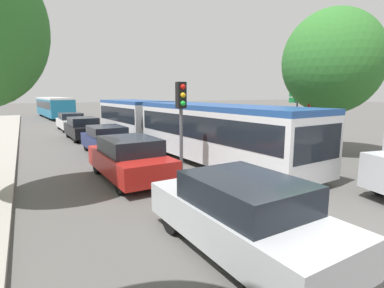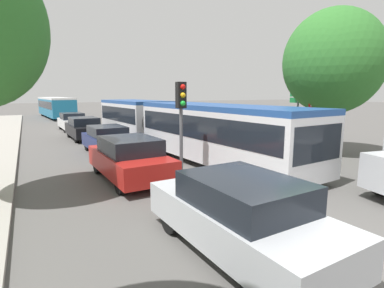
# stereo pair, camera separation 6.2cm
# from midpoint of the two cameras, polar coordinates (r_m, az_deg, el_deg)

# --- Properties ---
(ground_plane) EXTENTS (200.00, 200.00, 0.00)m
(ground_plane) POSITION_cam_midpoint_polar(r_m,az_deg,el_deg) (6.90, 22.62, -17.06)
(ground_plane) COLOR #565451
(articulated_bus) EXTENTS (3.81, 17.22, 2.54)m
(articulated_bus) POSITION_cam_midpoint_polar(r_m,az_deg,el_deg) (15.82, -3.54, 4.02)
(articulated_bus) COLOR silver
(articulated_bus) RESTS_ON ground
(city_bus_rear) EXTENTS (3.47, 11.67, 2.48)m
(city_bus_rear) POSITION_cam_midpoint_polar(r_m,az_deg,el_deg) (40.97, -24.82, 6.58)
(city_bus_rear) COLOR teal
(city_bus_rear) RESTS_ON ground
(queued_car_silver) EXTENTS (1.98, 4.35, 1.49)m
(queued_car_silver) POSITION_cam_midpoint_polar(r_m,az_deg,el_deg) (5.88, 9.24, -13.09)
(queued_car_silver) COLOR #B7BABF
(queued_car_silver) RESTS_ON ground
(queued_car_red) EXTENTS (1.99, 4.39, 1.50)m
(queued_car_red) POSITION_cam_midpoint_polar(r_m,az_deg,el_deg) (10.72, -11.99, -2.69)
(queued_car_red) COLOR #B21E19
(queued_car_red) RESTS_ON ground
(queued_car_navy) EXTENTS (1.85, 4.07, 1.39)m
(queued_car_navy) POSITION_cam_midpoint_polar(r_m,az_deg,el_deg) (15.65, -16.06, 0.81)
(queued_car_navy) COLOR navy
(queued_car_navy) RESTS_ON ground
(queued_car_black) EXTENTS (1.92, 4.23, 1.45)m
(queued_car_black) POSITION_cam_midpoint_polar(r_m,az_deg,el_deg) (21.02, -20.11, 2.85)
(queued_car_black) COLOR black
(queued_car_black) RESTS_ON ground
(queued_car_white) EXTENTS (1.90, 4.19, 1.43)m
(queued_car_white) POSITION_cam_midpoint_polar(r_m,az_deg,el_deg) (26.36, -22.12, 3.98)
(queued_car_white) COLOR white
(queued_car_white) RESTS_ON ground
(traffic_light) EXTENTS (0.32, 0.36, 3.40)m
(traffic_light) POSITION_cam_midpoint_polar(r_m,az_deg,el_deg) (10.47, -2.23, 6.82)
(traffic_light) COLOR #56595E
(traffic_light) RESTS_ON ground
(no_entry_sign) EXTENTS (0.70, 0.08, 2.82)m
(no_entry_sign) POSITION_cam_midpoint_polar(r_m,az_deg,el_deg) (15.44, 21.83, 4.75)
(no_entry_sign) COLOR #56595E
(no_entry_sign) RESTS_ON ground
(direction_sign_post) EXTENTS (0.28, 1.39, 3.60)m
(direction_sign_post) POSITION_cam_midpoint_polar(r_m,az_deg,el_deg) (17.77, 19.33, 7.69)
(direction_sign_post) COLOR #56595E
(direction_sign_post) RESTS_ON ground
(tree_right_near) EXTENTS (4.67, 4.67, 6.96)m
(tree_right_near) POSITION_cam_midpoint_polar(r_m,az_deg,el_deg) (16.27, 25.05, 13.95)
(tree_right_near) COLOR #51381E
(tree_right_near) RESTS_ON ground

